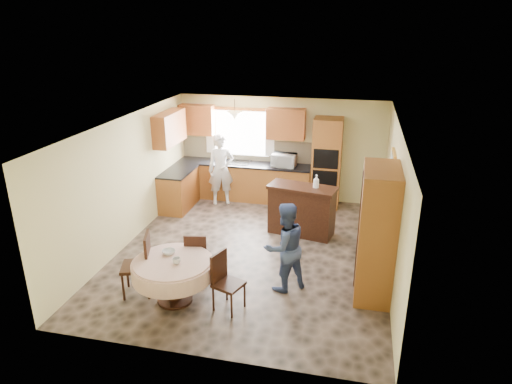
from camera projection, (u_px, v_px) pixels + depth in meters
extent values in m
cube|color=#715B4F|center=(252.00, 252.00, 8.79)|extent=(5.00, 6.00, 0.01)
cube|color=white|center=(252.00, 124.00, 7.91)|extent=(5.00, 6.00, 0.01)
cube|color=beige|center=(280.00, 149.00, 11.09)|extent=(5.00, 0.02, 2.50)
cube|color=beige|center=(196.00, 274.00, 5.61)|extent=(5.00, 0.02, 2.50)
cube|color=beige|center=(127.00, 181.00, 8.87)|extent=(0.02, 6.00, 2.50)
cube|color=beige|center=(394.00, 202.00, 7.83)|extent=(0.02, 6.00, 2.50)
cube|color=white|center=(240.00, 133.00, 11.15)|extent=(1.40, 0.03, 1.10)
cube|color=white|center=(210.00, 130.00, 11.24)|extent=(0.22, 0.02, 1.15)
cube|color=white|center=(270.00, 133.00, 10.93)|extent=(0.22, 0.02, 1.15)
cube|color=#B67030|center=(244.00, 182.00, 11.28)|extent=(3.30, 0.60, 0.88)
cube|color=black|center=(244.00, 164.00, 11.11)|extent=(3.30, 0.64, 0.04)
cube|color=#B67030|center=(179.00, 190.00, 10.73)|extent=(0.60, 1.20, 0.88)
cube|color=black|center=(178.00, 171.00, 10.57)|extent=(0.64, 1.20, 0.04)
cube|color=beige|center=(246.00, 150.00, 11.28)|extent=(3.30, 0.02, 0.55)
cube|color=#BC602F|center=(197.00, 120.00, 11.13)|extent=(0.85, 0.33, 0.72)
cube|color=#BC602F|center=(286.00, 124.00, 10.67)|extent=(0.90, 0.33, 0.72)
cube|color=#BC602F|center=(169.00, 128.00, 10.24)|extent=(0.33, 1.20, 0.72)
cube|color=#B67030|center=(326.00, 163.00, 10.63)|extent=(0.66, 0.62, 2.12)
cube|color=black|center=(326.00, 159.00, 10.28)|extent=(0.56, 0.01, 0.45)
cube|color=black|center=(325.00, 180.00, 10.45)|extent=(0.56, 0.01, 0.45)
cone|color=beige|center=(235.00, 116.00, 10.53)|extent=(0.36, 0.36, 0.18)
cube|color=#3A1C0F|center=(302.00, 212.00, 9.39)|extent=(1.45, 0.82, 0.98)
cube|color=black|center=(369.00, 235.00, 8.86)|extent=(0.43, 0.33, 0.55)
cube|color=#B67030|center=(377.00, 233.00, 7.15)|extent=(0.56, 1.11, 2.12)
cylinder|color=#3A1C0F|center=(174.00, 283.00, 7.15)|extent=(0.19, 0.19, 0.66)
cylinder|color=#3A1C0F|center=(175.00, 299.00, 7.26)|extent=(0.56, 0.56, 0.04)
cylinder|color=#F4DFC7|center=(172.00, 262.00, 7.02)|extent=(1.21, 1.21, 0.05)
cylinder|color=#F4DFC7|center=(173.00, 269.00, 7.07)|extent=(1.27, 1.27, 0.26)
cube|color=#3A1C0F|center=(136.00, 267.00, 7.30)|extent=(0.57, 0.57, 0.05)
cube|color=#3A1C0F|center=(148.00, 250.00, 7.22)|extent=(0.18, 0.42, 0.54)
cylinder|color=#3A1C0F|center=(121.00, 285.00, 7.26)|extent=(0.04, 0.04, 0.46)
cylinder|color=#3A1C0F|center=(143.00, 288.00, 7.18)|extent=(0.04, 0.04, 0.46)
cylinder|color=#3A1C0F|center=(132.00, 273.00, 7.61)|extent=(0.04, 0.04, 0.46)
cylinder|color=#3A1C0F|center=(154.00, 276.00, 7.53)|extent=(0.04, 0.04, 0.46)
cube|color=#3A1C0F|center=(198.00, 257.00, 7.73)|extent=(0.45, 0.45, 0.05)
cube|color=#3A1C0F|center=(195.00, 249.00, 7.48)|extent=(0.37, 0.10, 0.46)
cylinder|color=#3A1C0F|center=(186.00, 272.00, 7.69)|extent=(0.03, 0.03, 0.40)
cylinder|color=#3A1C0F|center=(204.00, 274.00, 7.62)|extent=(0.03, 0.03, 0.40)
cylinder|color=#3A1C0F|center=(193.00, 263.00, 8.00)|extent=(0.03, 0.03, 0.40)
cylinder|color=#3A1C0F|center=(211.00, 265.00, 7.93)|extent=(0.03, 0.03, 0.40)
cube|color=#3A1C0F|center=(229.00, 285.00, 6.91)|extent=(0.51, 0.51, 0.05)
cube|color=#3A1C0F|center=(219.00, 266.00, 6.91)|extent=(0.17, 0.37, 0.48)
cylinder|color=#3A1C0F|center=(215.00, 302.00, 6.87)|extent=(0.03, 0.03, 0.41)
cylinder|color=#3A1C0F|center=(237.00, 305.00, 6.80)|extent=(0.03, 0.03, 0.41)
cylinder|color=#3A1C0F|center=(222.00, 290.00, 7.18)|extent=(0.03, 0.03, 0.41)
cylinder|color=#3A1C0F|center=(243.00, 292.00, 7.11)|extent=(0.03, 0.03, 0.41)
cube|color=gold|center=(393.00, 166.00, 8.23)|extent=(0.05, 0.64, 0.53)
cube|color=silver|center=(391.00, 166.00, 8.23)|extent=(0.01, 0.53, 0.42)
imported|color=silver|center=(284.00, 160.00, 10.80)|extent=(0.59, 0.42, 0.31)
imported|color=silver|center=(221.00, 170.00, 10.86)|extent=(0.73, 0.62, 1.69)
imported|color=#394B7E|center=(285.00, 247.00, 7.35)|extent=(0.93, 0.91, 1.51)
imported|color=#B2B2B2|center=(288.00, 187.00, 9.27)|extent=(0.23, 0.23, 0.05)
imported|color=silver|center=(316.00, 183.00, 9.11)|extent=(0.17, 0.17, 0.33)
imported|color=#B2B2B2|center=(177.00, 261.00, 6.91)|extent=(0.13, 0.13, 0.10)
imported|color=#B2B2B2|center=(169.00, 252.00, 7.20)|extent=(0.26, 0.26, 0.06)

